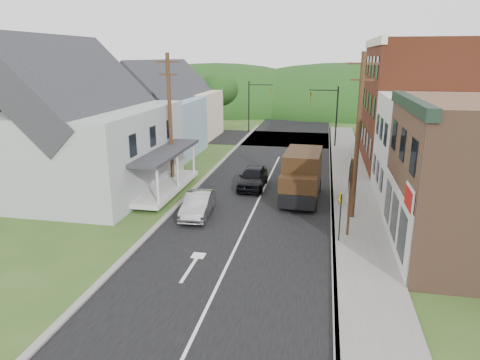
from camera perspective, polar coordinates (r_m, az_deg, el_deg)
The scene contains 24 objects.
ground at distance 21.83m, azimuth 0.19°, elevation -7.47°, with size 120.00×120.00×0.00m, color #2D4719.
road at distance 31.13m, azimuth 3.68°, elevation -0.20°, with size 9.00×90.00×0.02m, color black.
cross_road at distance 47.60m, azimuth 6.39°, elevation 5.46°, with size 60.00×9.00×0.02m, color black.
sidewalk_right at distance 29.04m, azimuth 14.78°, elevation -1.78°, with size 2.80×55.00×0.15m, color slate.
curb_right at distance 28.98m, azimuth 12.11°, elevation -1.64°, with size 0.20×55.00×0.15m, color slate.
curb_left at distance 30.17m, azimuth -5.61°, elevation -0.66°, with size 0.30×55.00×0.12m, color slate.
storefront_white at distance 28.69m, azimuth 26.11°, elevation 3.44°, with size 8.00×7.00×6.50m, color silver.
storefront_red at distance 37.59m, azimuth 22.89°, elevation 9.18°, with size 8.00×12.00×10.00m, color maroon.
house_gray at distance 30.44m, azimuth -20.41°, elevation 6.62°, with size 10.20×12.24×8.35m.
house_blue at distance 39.83m, azimuth -10.90°, elevation 8.57°, with size 7.14×8.16×7.28m.
house_cream at distance 48.39m, azimuth -7.48°, elevation 10.02°, with size 7.14×8.16×7.28m.
utility_pole_right at distance 23.57m, azimuth 15.43°, elevation 5.57°, with size 1.60×0.26×9.00m.
utility_pole_left at distance 29.77m, azimuth -9.30°, elevation 8.04°, with size 1.60×0.26×9.00m.
traffic_signal_right at distance 43.43m, azimuth 11.88°, elevation 9.21°, with size 2.87×0.20×6.00m.
traffic_signal_left at distance 51.03m, azimuth 1.97°, elevation 10.52°, with size 2.87×0.20×6.00m.
tree_left_b at distance 38.05m, azimuth -22.37°, elevation 9.13°, with size 4.80×4.80×6.94m.
tree_left_c at distance 45.80m, azimuth -19.16°, elevation 11.76°, with size 5.80×5.80×8.41m.
tree_left_d at distance 53.34m, azimuth -2.85°, elevation 11.97°, with size 4.80×4.80×6.94m.
forested_ridge at distance 75.24m, azimuth 8.26°, elevation 9.30°, with size 90.00×30.00×16.00m, color black.
silver_sedan at distance 24.40m, azimuth -5.59°, elevation -3.28°, with size 1.40×4.02×1.33m, color #A1A1A5.
dark_sedan at distance 29.42m, azimuth 1.73°, elevation 0.34°, with size 1.74×4.33×1.48m, color black.
delivery_van at distance 27.06m, azimuth 8.22°, elevation 0.52°, with size 2.46×5.51×3.03m.
route_sign_cluster at distance 21.43m, azimuth 14.41°, elevation -0.80°, with size 0.28×2.24×3.91m.
warning_sign at distance 20.91m, azimuth 13.21°, elevation -3.83°, with size 0.23×0.67×2.51m.
Camera 1 is at (3.78, -19.64, 8.74)m, focal length 32.00 mm.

